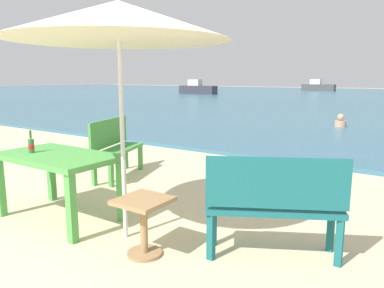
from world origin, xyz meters
The scene contains 10 objects.
ground_plane centered at (0.00, 0.00, 0.00)m, with size 120.00×120.00×0.00m, color beige.
picnic_table_green centered at (-0.83, 0.91, 0.65)m, with size 1.40×0.80×0.76m.
beer_bottle_amber centered at (-1.13, 0.79, 0.85)m, with size 0.07×0.07×0.26m.
patio_umbrella centered at (0.15, 0.95, 2.12)m, with size 2.10×2.10×2.30m.
side_table_wood centered at (0.57, 0.76, 0.35)m, with size 0.44×0.44×0.54m.
bench_teal_center centered at (1.57, 1.35, 0.54)m, with size 1.23×0.88×0.95m.
bench_green_left centered at (-1.63, 2.55, 0.54)m, with size 0.73×1.25×0.95m.
swimmer_person centered at (0.16, 10.48, 0.24)m, with size 0.34×0.34×0.41m.
boat_tanker centered at (-9.21, 42.12, 0.56)m, with size 3.68×1.00×1.34m.
boat_barge centered at (-16.46, 27.72, 0.56)m, with size 3.71×1.01×1.35m.
Camera 1 is at (2.68, -1.59, 1.61)m, focal length 34.33 mm.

